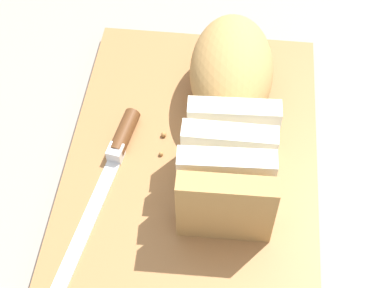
% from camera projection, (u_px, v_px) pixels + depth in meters
% --- Properties ---
extents(ground_plane, '(3.00, 3.00, 0.00)m').
position_uv_depth(ground_plane, '(192.00, 167.00, 0.72)').
color(ground_plane, gray).
extents(cutting_board, '(0.46, 0.32, 0.02)m').
position_uv_depth(cutting_board, '(192.00, 163.00, 0.71)').
color(cutting_board, '#9E6B3D').
rests_on(cutting_board, ground_plane).
extents(bread_loaf, '(0.31, 0.12, 0.10)m').
position_uv_depth(bread_loaf, '(230.00, 101.00, 0.69)').
color(bread_loaf, tan).
rests_on(bread_loaf, cutting_board).
extents(bread_knife, '(0.27, 0.06, 0.02)m').
position_uv_depth(bread_knife, '(115.00, 155.00, 0.70)').
color(bread_knife, silver).
rests_on(bread_knife, cutting_board).
extents(crumb_near_knife, '(0.01, 0.01, 0.01)m').
position_uv_depth(crumb_near_knife, '(223.00, 120.00, 0.74)').
color(crumb_near_knife, '#A8753D').
rests_on(crumb_near_knife, cutting_board).
extents(crumb_near_loaf, '(0.01, 0.01, 0.01)m').
position_uv_depth(crumb_near_loaf, '(237.00, 152.00, 0.70)').
color(crumb_near_loaf, '#A8753D').
rests_on(crumb_near_loaf, cutting_board).
extents(crumb_stray_left, '(0.01, 0.01, 0.01)m').
position_uv_depth(crumb_stray_left, '(164.00, 134.00, 0.72)').
color(crumb_stray_left, '#A8753D').
rests_on(crumb_stray_left, cutting_board).
extents(crumb_stray_right, '(0.01, 0.01, 0.01)m').
position_uv_depth(crumb_stray_right, '(161.00, 155.00, 0.70)').
color(crumb_stray_right, '#A8753D').
rests_on(crumb_stray_right, cutting_board).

